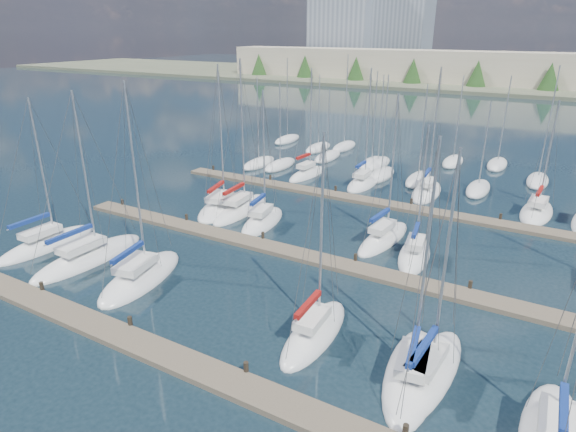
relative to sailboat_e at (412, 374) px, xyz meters
The scene contains 21 objects.
ground 54.25m from the sailboat_e, 101.82° to the left, with size 400.00×400.00×0.00m, color #1B2C36.
dock_near 12.14m from the sailboat_e, 156.27° to the right, with size 44.00×1.93×1.10m.
dock_mid 14.37m from the sailboat_e, 140.64° to the left, with size 44.00×1.93×1.10m.
dock_far 25.65m from the sailboat_e, 115.68° to the left, with size 44.00×1.93×1.10m.
sailboat_e is the anchor object (origin of this frame).
sailboat_n 35.15m from the sailboat_e, 126.16° to the left, with size 2.66×7.11×12.80m.
sailboat_h 26.90m from the sailboat_e, 147.41° to the left, with size 5.11×8.87×13.95m.
sailboat_j 21.84m from the sailboat_e, 142.36° to the left, with size 3.63×7.43×12.19m.
sailboat_b 24.68m from the sailboat_e, behind, with size 3.05×9.55×12.98m.
sailboat_d 5.79m from the sailboat_e, behind, with size 2.59×7.36×12.11m.
sailboat_a 29.51m from the sailboat_e, behind, with size 2.57×8.51×12.22m.
sailboat_l 13.90m from the sailboat_e, 105.55° to the left, with size 3.18×7.03×10.64m.
sailboat_f 0.77m from the sailboat_e, 32.98° to the left, with size 3.01×8.59×12.16m.
sailboat_q 28.16m from the sailboat_e, 82.78° to the left, with size 3.13×7.65×11.07m.
sailboat_p 29.68m from the sailboat_e, 103.46° to the left, with size 3.10×8.00×13.37m.
sailboat_i 25.56m from the sailboat_e, 144.22° to the left, with size 3.25×9.08×14.47m.
sailboat_o 31.46m from the sailboat_e, 115.99° to the left, with size 2.63×6.92×13.09m.
sailboat_c 19.05m from the sailboat_e, behind, with size 4.77×8.85×13.92m.
sailboat_k 16.56m from the sailboat_e, 114.12° to the left, with size 2.97×8.22×12.37m.
distant_boats 39.97m from the sailboat_e, 112.75° to the left, with size 36.93×20.75×13.30m.
shoreline 145.12m from the sailboat_e, 99.69° to the left, with size 400.00×60.00×38.00m.
Camera 1 is at (15.40, -12.80, 16.08)m, focal length 30.00 mm.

